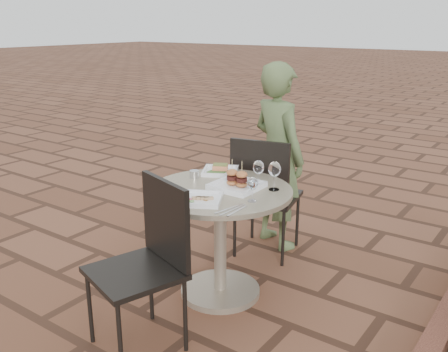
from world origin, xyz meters
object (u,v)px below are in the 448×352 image
Objects in this scene: cafe_table at (220,226)px; diner at (278,157)px; chair_near at (150,251)px; plate_salmon at (220,170)px; plate_sliders at (237,183)px; chair_far at (264,188)px; plate_tuna at (200,199)px.

diner reaches higher than cafe_table.
chair_near is 2.99× the size of plate_salmon.
plate_sliders reaches higher than cafe_table.
cafe_table is 0.97× the size of chair_far.
chair_far is 0.43m from plate_salmon.
plate_salmon is at bearing 119.52° from chair_near.
chair_near reaches higher than plate_sliders.
cafe_table is 0.97× the size of chair_near.
chair_near is 2.84× the size of plate_tuna.
plate_sliders reaches higher than plate_salmon.
plate_salmon is at bearing 57.10° from chair_far.
chair_far is at bearing 95.69° from cafe_table.
diner reaches higher than plate_sliders.
chair_near reaches higher than plate_tuna.
cafe_table is at bearing -134.76° from plate_sliders.
plate_sliders is (0.14, -0.56, 0.21)m from chair_far.
chair_far is 1.26m from chair_near.
plate_salmon is (-0.14, -0.36, 0.20)m from chair_far.
chair_near reaches higher than plate_salmon.
plate_tuna is (0.24, -0.52, -0.00)m from plate_salmon.
plate_salmon is (-0.19, 0.90, 0.20)m from chair_near.
chair_near is 0.64× the size of diner.
plate_tuna reaches higher than cafe_table.
plate_salmon is 0.95× the size of plate_tuna.
plate_salmon is 1.11× the size of plate_sliders.
cafe_table is 0.63m from chair_near.
diner reaches higher than chair_near.
plate_sliders is 0.86× the size of plate_tuna.
chair_far is 2.99× the size of plate_salmon.
plate_salmon is 0.57m from plate_tuna.
plate_salmon reaches higher than cafe_table.
chair_near is at bearing -91.04° from cafe_table.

